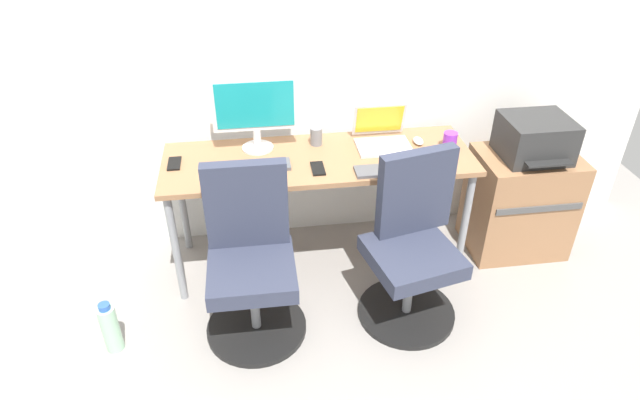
{
  "coord_description": "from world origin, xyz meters",
  "views": [
    {
      "loc": [
        -0.37,
        -2.69,
        2.24
      ],
      "look_at": [
        0.0,
        -0.05,
        0.48
      ],
      "focal_mm": 30.77,
      "sensor_mm": 36.0,
      "label": 1
    }
  ],
  "objects": [
    {
      "name": "office_chair_left",
      "position": [
        -0.42,
        -0.49,
        0.42
      ],
      "size": [
        0.54,
        0.54,
        0.94
      ],
      "color": "black",
      "rests_on": "ground"
    },
    {
      "name": "mouse_by_monitor",
      "position": [
        -0.61,
        -0.21,
        0.75
      ],
      "size": [
        0.06,
        0.1,
        0.03
      ],
      "primitive_type": "ellipsoid",
      "color": "#B7B7B7",
      "rests_on": "desk"
    },
    {
      "name": "mouse_by_laptop",
      "position": [
        0.6,
        0.08,
        0.75
      ],
      "size": [
        0.06,
        0.1,
        0.03
      ],
      "primitive_type": "ellipsoid",
      "color": "silver",
      "rests_on": "desk"
    },
    {
      "name": "printer",
      "position": [
        1.27,
        -0.03,
        0.78
      ],
      "size": [
        0.38,
        0.4,
        0.24
      ],
      "color": "#2D2D2D",
      "rests_on": "side_cabinet"
    },
    {
      "name": "desktop_monitor",
      "position": [
        -0.34,
        0.15,
        0.99
      ],
      "size": [
        0.48,
        0.18,
        0.43
      ],
      "color": "silver",
      "rests_on": "desk"
    },
    {
      "name": "back_wall",
      "position": [
        0.0,
        0.37,
        1.3
      ],
      "size": [
        4.4,
        0.04,
        2.6
      ],
      "primitive_type": "cube",
      "color": "white",
      "rests_on": "ground"
    },
    {
      "name": "side_cabinet",
      "position": [
        1.27,
        -0.03,
        0.33
      ],
      "size": [
        0.59,
        0.45,
        0.66
      ],
      "color": "#996B47",
      "rests_on": "ground"
    },
    {
      "name": "ground_plane",
      "position": [
        0.0,
        0.0,
        0.0
      ],
      "size": [
        5.28,
        5.28,
        0.0
      ],
      "primitive_type": "plane",
      "color": "gray"
    },
    {
      "name": "office_chair_right",
      "position": [
        0.43,
        -0.49,
        0.42
      ],
      "size": [
        0.54,
        0.54,
        0.94
      ],
      "color": "black",
      "rests_on": "ground"
    },
    {
      "name": "keyboard_by_laptop",
      "position": [
        0.34,
        -0.21,
        0.75
      ],
      "size": [
        0.34,
        0.12,
        0.02
      ],
      "primitive_type": "cube",
      "color": "#515156",
      "rests_on": "desk"
    },
    {
      "name": "keyboard_by_monitor",
      "position": [
        -0.34,
        -0.07,
        0.75
      ],
      "size": [
        0.34,
        0.12,
        0.02
      ],
      "primitive_type": "cube",
      "color": "#515156",
      "rests_on": "desk"
    },
    {
      "name": "phone_near_laptop",
      "position": [
        -0.8,
        0.03,
        0.74
      ],
      "size": [
        0.07,
        0.14,
        0.01
      ],
      "primitive_type": "cube",
      "color": "black",
      "rests_on": "desk"
    },
    {
      "name": "open_laptop",
      "position": [
        0.39,
        0.11,
        0.79
      ],
      "size": [
        0.31,
        0.28,
        0.22
      ],
      "color": "silver",
      "rests_on": "desk"
    },
    {
      "name": "pen_cup",
      "position": [
        0.01,
        0.16,
        0.79
      ],
      "size": [
        0.07,
        0.07,
        0.1
      ],
      "primitive_type": "cylinder",
      "color": "slate",
      "rests_on": "desk"
    },
    {
      "name": "coffee_mug",
      "position": [
        0.77,
        0.01,
        0.78
      ],
      "size": [
        0.08,
        0.08,
        0.09
      ],
      "primitive_type": "cylinder",
      "color": "purple",
      "rests_on": "desk"
    },
    {
      "name": "water_bottle_on_floor",
      "position": [
        -1.16,
        -0.58,
        0.15
      ],
      "size": [
        0.09,
        0.09,
        0.31
      ],
      "color": "#A5D8B2",
      "rests_on": "ground"
    },
    {
      "name": "phone_near_monitor",
      "position": [
        -0.02,
        -0.14,
        0.74
      ],
      "size": [
        0.07,
        0.14,
        0.01
      ],
      "primitive_type": "cube",
      "color": "black",
      "rests_on": "desk"
    },
    {
      "name": "desk",
      "position": [
        0.0,
        0.0,
        0.67
      ],
      "size": [
        1.75,
        0.58,
        0.74
      ],
      "color": "#996B47",
      "rests_on": "ground"
    }
  ]
}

